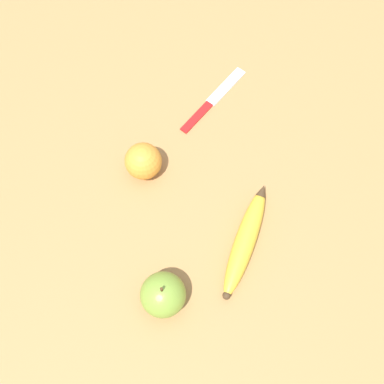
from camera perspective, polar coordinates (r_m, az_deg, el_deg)
name	(u,v)px	position (r m, az deg, el deg)	size (l,w,h in m)	color
ground_plane	(229,186)	(0.85, 4.72, 0.73)	(3.00, 3.00, 0.00)	#A87A47
banana	(246,240)	(0.80, 6.82, -6.05)	(0.16, 0.19, 0.04)	gold
orange	(143,161)	(0.84, -6.20, 3.91)	(0.07, 0.07, 0.07)	orange
apple	(163,295)	(0.75, -3.70, -12.87)	(0.08, 0.08, 0.08)	olive
paring_knife	(211,101)	(0.94, 2.45, 11.41)	(0.09, 0.19, 0.01)	silver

